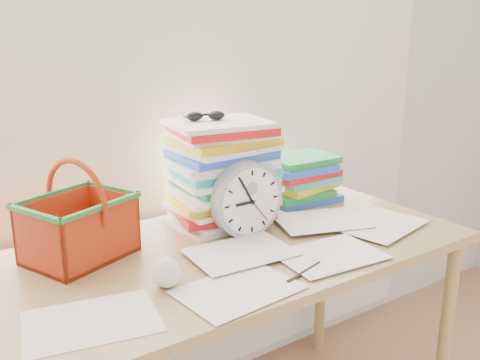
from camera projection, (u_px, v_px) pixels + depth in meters
curtain at (167, 48)px, 1.71m from camera, size 2.40×0.01×2.50m
desk at (233, 269)px, 1.58m from camera, size 1.40×0.70×0.75m
paper_stack at (222, 172)px, 1.71m from camera, size 0.36×0.30×0.34m
clock at (247, 199)px, 1.61m from camera, size 0.23×0.05×0.23m
sunglasses at (206, 116)px, 1.65m from camera, size 0.17×0.16×0.03m
book_stack at (301, 179)px, 1.94m from camera, size 0.28×0.22×0.17m
basket at (77, 210)px, 1.45m from camera, size 0.34×0.30×0.28m
crumpled_ball at (166, 272)px, 1.31m from camera, size 0.08×0.08×0.08m
pen at (304, 272)px, 1.38m from camera, size 0.15×0.05×0.01m
scattered_papers at (233, 244)px, 1.56m from camera, size 1.26×0.42×0.02m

